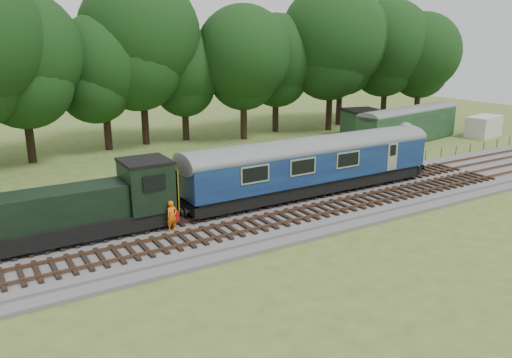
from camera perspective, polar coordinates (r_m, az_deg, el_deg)
ground at (r=30.43m, az=2.91°, el=-3.99°), size 120.00×120.00×0.00m
ballast at (r=30.37m, az=2.92°, el=-3.68°), size 70.00×7.00×0.35m
track_north at (r=31.40m, az=1.49°, el=-2.54°), size 67.20×2.40×0.21m
track_south at (r=29.06m, az=4.70°, el=-4.12°), size 67.20×2.40×0.21m
fence at (r=34.05m, az=-1.33°, el=-1.80°), size 64.00×0.12×1.00m
tree_line at (r=49.51m, az=-11.51°, el=3.48°), size 70.00×8.00×18.00m
dmu_railcar at (r=32.66m, az=6.46°, el=2.09°), size 18.05×2.86×3.88m
shunter_loco at (r=26.98m, az=-17.80°, el=-2.94°), size 8.91×2.60×3.38m
worker at (r=26.89m, az=-9.58°, el=-4.21°), size 0.69×0.52×1.68m
parked_coach at (r=53.16m, az=17.09°, el=6.16°), size 14.33×4.80×3.61m
shed at (r=55.17m, az=11.93°, el=6.30°), size 4.37×4.37×2.98m
caravan at (r=59.48m, az=24.59°, el=5.49°), size 4.91×3.14×2.22m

